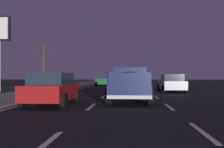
% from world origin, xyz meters
% --- Properties ---
extents(ground, '(144.00, 144.00, 0.00)m').
position_xyz_m(ground, '(27.00, 0.00, 0.00)').
color(ground, black).
extents(sidewalk_shoulder, '(108.00, 4.00, 0.12)m').
position_xyz_m(sidewalk_shoulder, '(27.00, 7.45, 0.06)').
color(sidewalk_shoulder, gray).
rests_on(sidewalk_shoulder, ground).
extents(grass_verge, '(108.00, 6.00, 0.01)m').
position_xyz_m(grass_verge, '(27.00, 12.45, 0.00)').
color(grass_verge, '#1E3819').
rests_on(grass_verge, ground).
extents(lane_markings, '(108.00, 7.04, 0.01)m').
position_xyz_m(lane_markings, '(30.07, 3.09, 0.00)').
color(lane_markings, silver).
rests_on(lane_markings, ground).
extents(pickup_truck, '(5.44, 2.32, 1.87)m').
position_xyz_m(pickup_truck, '(12.55, 0.00, 0.98)').
color(pickup_truck, '#141E4C').
rests_on(pickup_truck, ground).
extents(sedan_green, '(4.45, 2.10, 1.54)m').
position_xyz_m(sedan_green, '(34.28, 3.54, 0.78)').
color(sedan_green, '#14592D').
rests_on(sedan_green, ground).
extents(sedan_silver, '(4.40, 2.03, 1.54)m').
position_xyz_m(sedan_silver, '(20.67, -3.62, 0.78)').
color(sedan_silver, '#B2B5BA').
rests_on(sedan_silver, ground).
extents(sedan_red, '(4.41, 2.03, 1.54)m').
position_xyz_m(sedan_red, '(10.61, 3.71, 0.78)').
color(sedan_red, maroon).
rests_on(sedan_red, ground).
extents(bare_tree_far, '(1.09, 1.96, 6.11)m').
position_xyz_m(bare_tree_far, '(31.97, 11.41, 3.09)').
color(bare_tree_far, '#423323').
rests_on(bare_tree_far, ground).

